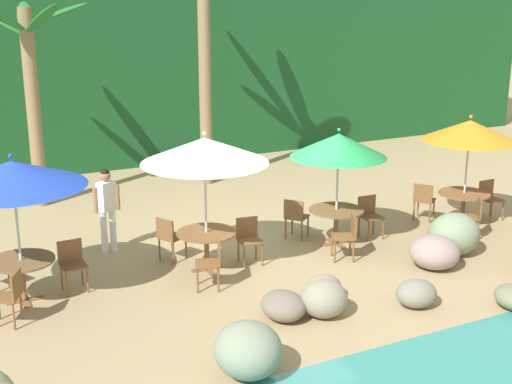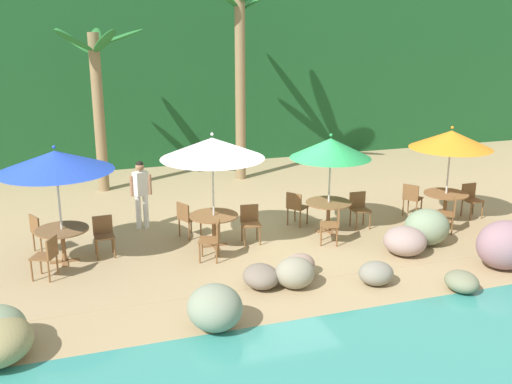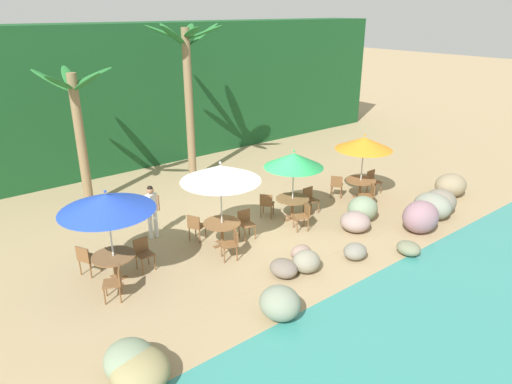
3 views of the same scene
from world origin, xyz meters
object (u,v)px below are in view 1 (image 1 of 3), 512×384
object	(u,v)px
chair_blue_seaward	(72,262)
palm_tree_nearest	(30,73)
palm_tree_second	(204,25)
chair_green_inland	(295,216)
chair_orange_seaward	(489,197)
dining_table_orange	(464,198)
dining_table_white	(206,238)
chair_orange_inland	(424,199)
umbrella_orange	(470,131)
chair_blue_left	(10,294)
umbrella_white	(205,150)
umbrella_blue	(12,174)
chair_green_seaward	(369,213)
waiter_in_white	(107,204)
chair_white_inland	(169,236)
chair_white_seaward	(249,237)
chair_white_left	(213,261)
chair_orange_left	(473,215)
chair_green_left	(348,234)
dining_table_green	(336,215)
dining_table_blue	(22,267)
umbrella_green	(339,145)

from	to	relation	value
chair_blue_seaward	palm_tree_nearest	bearing A→B (deg)	85.56
palm_tree_second	chair_blue_seaward	bearing A→B (deg)	-131.65
chair_green_inland	chair_orange_seaward	size ratio (longest dim) A/B	1.00
dining_table_orange	palm_tree_nearest	xyz separation A→B (m)	(-8.00, 5.70, 2.53)
dining_table_white	chair_orange_inland	bearing A→B (deg)	4.86
umbrella_orange	chair_blue_left	bearing A→B (deg)	-176.82
umbrella_white	dining_table_orange	bearing A→B (deg)	-1.59
umbrella_blue	chair_green_seaward	xyz separation A→B (m)	(6.97, 0.04, -1.68)
waiter_in_white	chair_white_inland	bearing A→B (deg)	-47.93
palm_tree_nearest	umbrella_white	bearing A→B (deg)	-70.19
chair_blue_seaward	waiter_in_white	world-z (taller)	waiter_in_white
umbrella_white	chair_white_seaward	world-z (taller)	umbrella_white
chair_white_left	waiter_in_white	size ratio (longest dim) A/B	0.51
dining_table_white	chair_green_seaward	distance (m)	3.73
chair_green_inland	chair_orange_seaward	world-z (taller)	same
chair_white_left	chair_green_inland	bearing A→B (deg)	31.28
umbrella_blue	chair_orange_left	size ratio (longest dim) A/B	2.90
chair_blue_seaward	chair_green_left	distance (m)	5.10
umbrella_blue	dining_table_orange	bearing A→B (deg)	-1.67
chair_white_inland	chair_orange_left	size ratio (longest dim) A/B	1.00
chair_white_left	chair_orange_left	world-z (taller)	same
umbrella_blue	umbrella_orange	distance (m)	9.26
dining_table_orange	chair_orange_inland	size ratio (longest dim) A/B	1.26
dining_table_green	umbrella_orange	world-z (taller)	umbrella_orange
chair_white_seaward	chair_green_left	xyz separation A→B (m)	(1.75, -0.72, 0.00)
chair_orange_inland	chair_blue_left	bearing A→B (deg)	-172.64
dining_table_white	dining_table_orange	xyz separation A→B (m)	(6.00, -0.17, 0.00)
chair_orange_inland	palm_tree_second	size ratio (longest dim) A/B	0.14
chair_white_seaward	waiter_in_white	world-z (taller)	waiter_in_white
chair_green_inland	dining_table_orange	distance (m)	3.83
chair_blue_seaward	dining_table_green	size ratio (longest dim) A/B	0.79
chair_blue_left	chair_green_left	distance (m)	6.16
dining_table_blue	chair_white_seaward	size ratio (longest dim) A/B	1.26
chair_white_left	chair_blue_seaward	bearing A→B (deg)	154.31
dining_table_blue	umbrella_orange	bearing A→B (deg)	-1.67
umbrella_white	chair_white_seaward	bearing A→B (deg)	-1.01
chair_green_seaward	waiter_in_white	size ratio (longest dim) A/B	0.51
chair_green_seaward	chair_orange_left	distance (m)	2.14
umbrella_green	waiter_in_white	world-z (taller)	umbrella_green
dining_table_white	umbrella_orange	distance (m)	6.19
dining_table_white	chair_white_seaward	size ratio (longest dim) A/B	1.26
chair_green_inland	waiter_in_white	size ratio (longest dim) A/B	0.51
umbrella_white	palm_tree_nearest	bearing A→B (deg)	109.81
umbrella_blue	dining_table_blue	bearing A→B (deg)	-177.32
chair_white_seaward	dining_table_green	world-z (taller)	chair_white_seaward
dining_table_white	chair_green_seaward	xyz separation A→B (m)	(3.72, 0.14, -0.10)
chair_blue_left	chair_orange_seaward	size ratio (longest dim) A/B	1.00
umbrella_green	dining_table_orange	distance (m)	3.46
dining_table_blue	waiter_in_white	xyz separation A→B (m)	(1.88, 1.61, 0.37)
chair_blue_seaward	chair_white_left	distance (m)	2.41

